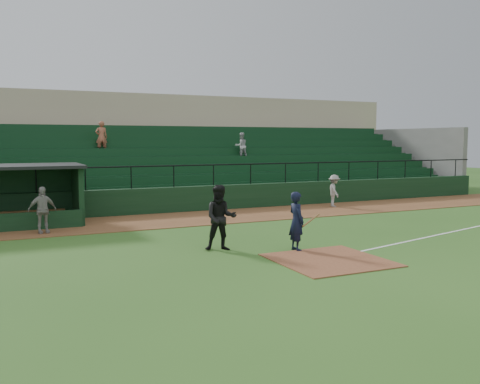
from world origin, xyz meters
name	(u,v)px	position (x,y,z in m)	size (l,w,h in m)	color
ground	(310,254)	(0.00, 0.00, 0.00)	(90.00, 90.00, 0.00)	#2F5A1D
warning_track	(211,217)	(0.00, 8.00, 0.01)	(40.00, 4.00, 0.03)	brown
home_plate_dirt	(329,260)	(0.00, -1.00, 0.01)	(3.00, 3.00, 0.03)	brown
foul_line	(469,228)	(8.00, 1.20, 0.01)	(18.00, 0.09, 0.01)	white
stadium_structure	(157,159)	(0.00, 16.46, 2.30)	(38.00, 13.08, 6.40)	black
batter_at_plate	(297,221)	(-0.15, 0.55, 0.91)	(1.02, 0.70, 1.82)	black
umpire	(221,218)	(-2.25, 1.55, 1.01)	(0.98, 0.77, 2.02)	black
runner	(334,191)	(6.94, 8.63, 0.84)	(1.05, 0.60, 1.62)	gray
dugout_player_a	(42,210)	(-7.02, 6.85, 0.88)	(0.99, 0.41, 1.69)	gray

